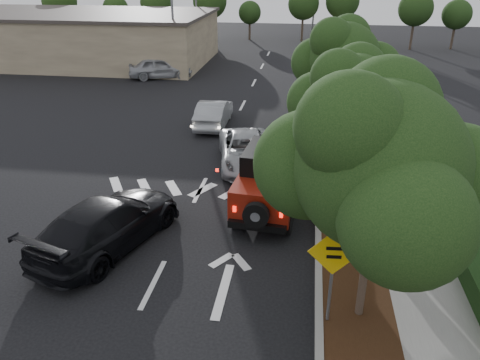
% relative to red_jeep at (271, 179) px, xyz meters
% --- Properties ---
extents(ground, '(120.00, 120.00, 0.00)m').
position_rel_red_jeep_xyz_m(ground, '(-2.86, -4.95, -1.17)').
color(ground, black).
rests_on(ground, ground).
extents(curb, '(0.20, 70.00, 0.15)m').
position_rel_red_jeep_xyz_m(curb, '(1.74, 7.05, -1.09)').
color(curb, '#9E9B93').
rests_on(curb, ground).
extents(planting_strip, '(1.80, 70.00, 0.12)m').
position_rel_red_jeep_xyz_m(planting_strip, '(2.74, 7.05, -1.11)').
color(planting_strip, black).
rests_on(planting_strip, ground).
extents(sidewalk, '(2.00, 70.00, 0.12)m').
position_rel_red_jeep_xyz_m(sidewalk, '(4.64, 7.05, -1.11)').
color(sidewalk, gray).
rests_on(sidewalk, ground).
extents(hedge, '(0.80, 70.00, 0.80)m').
position_rel_red_jeep_xyz_m(hedge, '(6.04, 7.05, -0.77)').
color(hedge, black).
rests_on(hedge, ground).
extents(commercial_building, '(22.00, 12.00, 4.00)m').
position_rel_red_jeep_xyz_m(commercial_building, '(-18.86, 25.05, 0.83)').
color(commercial_building, '#84735B').
rests_on(commercial_building, ground).
extents(transmission_tower, '(7.00, 4.00, 28.00)m').
position_rel_red_jeep_xyz_m(transmission_tower, '(3.14, 43.05, -1.17)').
color(transmission_tower, slate).
rests_on(transmission_tower, ground).
extents(street_tree_near, '(3.80, 3.80, 5.92)m').
position_rel_red_jeep_xyz_m(street_tree_near, '(2.74, -5.45, -1.17)').
color(street_tree_near, black).
rests_on(street_tree_near, ground).
extents(street_tree_mid, '(3.20, 3.20, 5.32)m').
position_rel_red_jeep_xyz_m(street_tree_mid, '(2.74, 1.55, -1.17)').
color(street_tree_mid, black).
rests_on(street_tree_mid, ground).
extents(street_tree_far, '(3.40, 3.40, 5.62)m').
position_rel_red_jeep_xyz_m(street_tree_far, '(2.74, 8.05, -1.17)').
color(street_tree_far, black).
rests_on(street_tree_far, ground).
extents(light_pole_a, '(2.00, 0.22, 9.00)m').
position_rel_red_jeep_xyz_m(light_pole_a, '(-9.36, 21.05, -1.17)').
color(light_pole_a, slate).
rests_on(light_pole_a, ground).
extents(light_pole_b, '(2.00, 0.22, 9.00)m').
position_rel_red_jeep_xyz_m(light_pole_b, '(-10.36, 33.05, -1.17)').
color(light_pole_b, slate).
rests_on(light_pole_b, ground).
extents(red_jeep, '(2.39, 4.63, 2.30)m').
position_rel_red_jeep_xyz_m(red_jeep, '(0.00, 0.00, 0.00)').
color(red_jeep, black).
rests_on(red_jeep, ground).
extents(silver_suv_ahead, '(3.26, 5.30, 1.37)m').
position_rel_red_jeep_xyz_m(silver_suv_ahead, '(-1.39, 3.77, -0.48)').
color(silver_suv_ahead, '#999DA0').
rests_on(silver_suv_ahead, ground).
extents(black_suv_oncoming, '(3.88, 5.97, 1.61)m').
position_rel_red_jeep_xyz_m(black_suv_oncoming, '(-4.83, -3.20, -0.37)').
color(black_suv_oncoming, black).
rests_on(black_suv_oncoming, ground).
extents(silver_sedan_oncoming, '(1.58, 4.32, 1.42)m').
position_rel_red_jeep_xyz_m(silver_sedan_oncoming, '(-3.87, 8.94, -0.46)').
color(silver_sedan_oncoming, '#979A9E').
rests_on(silver_sedan_oncoming, ground).
extents(parked_suv, '(5.12, 3.30, 1.62)m').
position_rel_red_jeep_xyz_m(parked_suv, '(-10.11, 19.49, -0.36)').
color(parked_suv, '#A2A4A9').
rests_on(parked_suv, ground).
extents(speed_hump_sign, '(1.23, 0.14, 2.62)m').
position_rel_red_jeep_xyz_m(speed_hump_sign, '(1.94, -5.85, 0.65)').
color(speed_hump_sign, slate).
rests_on(speed_hump_sign, ground).
extents(terracotta_planter, '(0.68, 0.68, 1.18)m').
position_rel_red_jeep_xyz_m(terracotta_planter, '(3.74, -2.78, -0.37)').
color(terracotta_planter, brown).
rests_on(terracotta_planter, ground).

